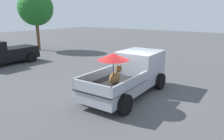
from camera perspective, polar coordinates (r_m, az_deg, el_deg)
The scene contains 4 objects.
ground_plane at distance 10.18m, azimuth 3.69°, elevation -6.66°, with size 80.00×80.00×0.00m, color #4C4C4F.
pickup_truck_main at distance 10.22m, azimuth 5.02°, elevation -0.86°, with size 5.11×2.38×2.22m.
pickup_truck_red at distance 17.92m, azimuth -27.19°, elevation 3.99°, with size 4.81×2.18×1.80m.
tree_by_lot at distance 23.78m, azimuth -19.67°, elevation 15.21°, with size 3.50×3.50×6.02m.
Camera 1 is at (-8.03, -5.04, 3.70)m, focal length 34.32 mm.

